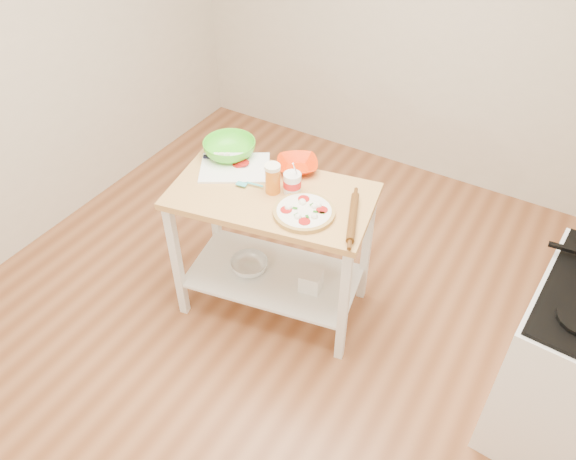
# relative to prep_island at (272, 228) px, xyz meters

# --- Properties ---
(room_shell) EXTENTS (4.04, 4.54, 2.74)m
(room_shell) POSITION_rel_prep_island_xyz_m (0.15, -0.30, 0.70)
(room_shell) COLOR #935936
(room_shell) RESTS_ON ground
(prep_island) EXTENTS (1.22, 0.81, 0.90)m
(prep_island) POSITION_rel_prep_island_xyz_m (0.00, 0.00, 0.00)
(prep_island) COLOR tan
(prep_island) RESTS_ON ground
(pizza) EXTENTS (0.33, 0.33, 0.05)m
(pizza) POSITION_rel_prep_island_xyz_m (0.24, -0.06, 0.27)
(pizza) COLOR tan
(pizza) RESTS_ON prep_island
(cutting_board) EXTENTS (0.50, 0.46, 0.04)m
(cutting_board) POSITION_rel_prep_island_xyz_m (-0.32, 0.10, 0.26)
(cutting_board) COLOR white
(cutting_board) RESTS_ON prep_island
(spatula) EXTENTS (0.15, 0.07, 0.01)m
(spatula) POSITION_rel_prep_island_xyz_m (-0.14, -0.01, 0.27)
(spatula) COLOR #3FBBBF
(spatula) RESTS_ON cutting_board
(knife) EXTENTS (0.25, 0.14, 0.01)m
(knife) POSITION_rel_prep_island_xyz_m (-0.44, 0.12, 0.27)
(knife) COLOR silver
(knife) RESTS_ON cutting_board
(orange_bowl) EXTENTS (0.33, 0.33, 0.06)m
(orange_bowl) POSITION_rel_prep_island_xyz_m (0.01, 0.27, 0.28)
(orange_bowl) COLOR #EE2F01
(orange_bowl) RESTS_ON prep_island
(green_bowl) EXTENTS (0.33, 0.33, 0.10)m
(green_bowl) POSITION_rel_prep_island_xyz_m (-0.41, 0.19, 0.30)
(green_bowl) COLOR #49CE26
(green_bowl) RESTS_ON prep_island
(beer_pint) EXTENTS (0.09, 0.09, 0.17)m
(beer_pint) POSITION_rel_prep_island_xyz_m (-0.00, 0.02, 0.34)
(beer_pint) COLOR orange
(beer_pint) RESTS_ON prep_island
(yogurt_tub) EXTENTS (0.10, 0.10, 0.21)m
(yogurt_tub) POSITION_rel_prep_island_xyz_m (0.09, 0.07, 0.31)
(yogurt_tub) COLOR white
(yogurt_tub) RESTS_ON prep_island
(rolling_pin) EXTENTS (0.18, 0.36, 0.04)m
(rolling_pin) POSITION_rel_prep_island_xyz_m (0.49, 0.02, 0.28)
(rolling_pin) COLOR #593414
(rolling_pin) RESTS_ON prep_island
(shelf_glass_bowl) EXTENTS (0.28, 0.28, 0.07)m
(shelf_glass_bowl) POSITION_rel_prep_island_xyz_m (-0.15, -0.04, -0.35)
(shelf_glass_bowl) COLOR silver
(shelf_glass_bowl) RESTS_ON prep_island
(shelf_bin) EXTENTS (0.15, 0.15, 0.12)m
(shelf_bin) POSITION_rel_prep_island_xyz_m (0.25, 0.02, -0.32)
(shelf_bin) COLOR white
(shelf_bin) RESTS_ON prep_island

